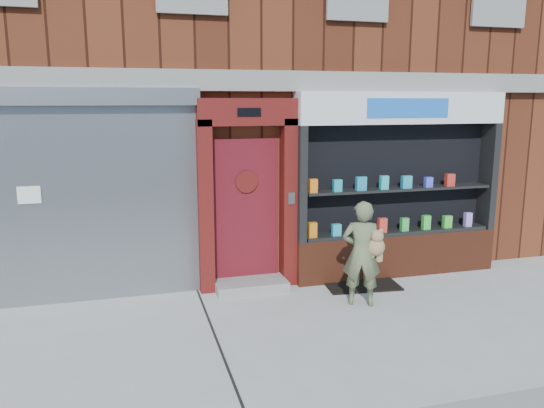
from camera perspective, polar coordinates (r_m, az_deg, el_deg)
name	(u,v)px	position (r m, az deg, el deg)	size (l,w,h in m)	color
ground	(339,330)	(6.98, 7.18, -13.25)	(80.00, 80.00, 0.00)	#9E9E99
building	(238,48)	(12.16, -3.68, 16.41)	(12.00, 8.16, 8.00)	#491E10
shutter_bay	(91,183)	(7.88, -18.94, 2.11)	(3.10, 0.30, 3.04)	gray
red_door_bay	(248,195)	(8.04, -2.63, 0.97)	(1.52, 0.58, 2.90)	#55100E
pharmacy_bay	(397,193)	(8.89, 13.33, 1.11)	(3.50, 0.41, 3.00)	maroon
woman	(363,253)	(7.58, 9.74, -5.18)	(0.65, 0.55, 1.51)	#5F6844
doormat	(360,283)	(8.61, 9.48, -8.43)	(1.13, 0.79, 0.03)	black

